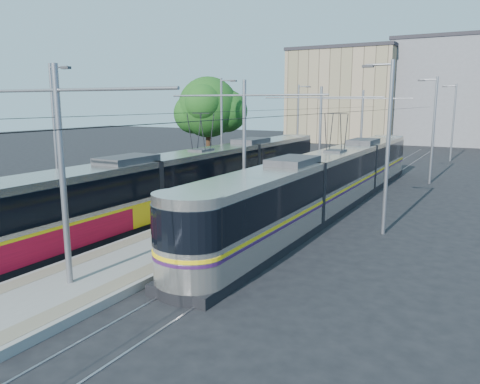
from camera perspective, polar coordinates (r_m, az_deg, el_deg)
The scene contains 14 objects.
ground at distance 19.42m, azimuth -10.97°, elevation -7.75°, with size 160.00×160.00×0.00m, color black.
platform at distance 33.77m, azimuth 7.84°, elevation 0.56°, with size 4.00×50.00×0.30m, color gray.
tactile_strip_left at distance 34.28m, azimuth 5.59°, elevation 1.03°, with size 0.70×50.00×0.01m, color gray.
tactile_strip_right at distance 33.25m, azimuth 10.17°, elevation 0.61°, with size 0.70×50.00×0.01m, color gray.
rails at distance 33.79m, azimuth 7.83°, elevation 0.34°, with size 8.71×70.00×0.03m.
track_arrow at distance 20.03m, azimuth -24.62°, elevation -7.97°, with size 1.20×5.00×0.01m, color silver.
tram_left at distance 28.32m, azimuth -4.70°, elevation 1.84°, with size 2.43×31.95×5.50m.
tram_right at distance 28.12m, azimuth 11.42°, elevation 1.91°, with size 2.43×31.67×5.50m.
catenary at distance 30.64m, azimuth 6.09°, elevation 7.80°, with size 9.20×70.00×7.00m.
street_lamps at distance 37.04m, azimuth 10.27°, elevation 7.68°, with size 15.18×38.22×8.00m.
shelter at distance 29.60m, azimuth 7.08°, elevation 1.62°, with size 0.91×1.12×2.13m.
tree at distance 41.00m, azimuth -3.32°, elevation 10.15°, with size 5.73×5.29×8.32m.
building_left at distance 77.20m, azimuth 12.80°, elevation 11.40°, with size 16.32×12.24×14.36m.
building_centre at distance 78.24m, azimuth 25.19°, elevation 11.02°, with size 18.36×14.28×15.39m.
Camera 1 is at (11.97, -14.00, 6.13)m, focal length 35.00 mm.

